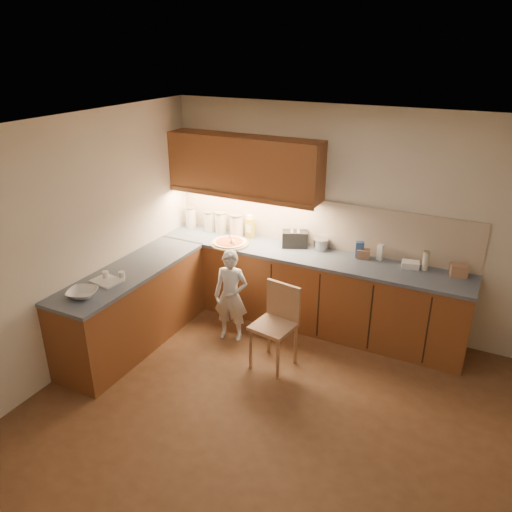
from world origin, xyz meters
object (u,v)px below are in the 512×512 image
oil_jug (250,227)px  toaster (295,239)px  child (231,296)px  wooden_chair (277,320)px  pizza_on_board (230,243)px

oil_jug → toaster: (0.63, -0.03, -0.04)m
child → wooden_chair: (0.68, -0.21, -0.02)m
toaster → pizza_on_board: bearing=178.6°
wooden_chair → child: bearing=171.8°
wooden_chair → oil_jug: (-0.89, 1.10, 0.53)m
pizza_on_board → child: 0.76m
pizza_on_board → toaster: size_ratio=1.35×
child → pizza_on_board: bearing=108.8°
toaster → oil_jug: bearing=153.7°
child → wooden_chair: child is taller
wooden_chair → toaster: size_ratio=2.58×
child → toaster: (0.41, 0.86, 0.47)m
wooden_chair → oil_jug: size_ratio=3.06×
wooden_chair → toaster: (-0.26, 1.06, 0.50)m
child → toaster: bearing=52.8°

